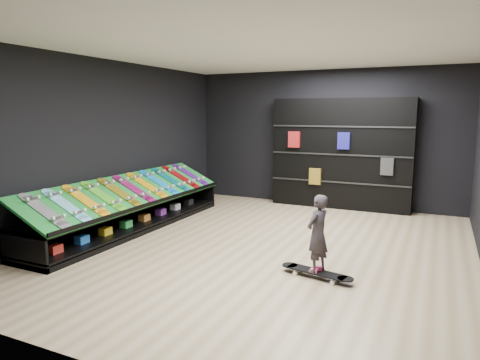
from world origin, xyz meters
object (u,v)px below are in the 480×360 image
at_px(display_rack, 132,215).
at_px(child, 317,248).
at_px(floor_skateboard, 316,274).
at_px(back_shelving, 341,154).

relative_size(display_rack, child, 7.58).
height_order(display_rack, floor_skateboard, display_rack).
height_order(back_shelving, child, back_shelving).
xyz_separation_m(back_shelving, floor_skateboard, (0.63, -4.18, -1.14)).
bearing_deg(back_shelving, floor_skateboard, -81.43).
xyz_separation_m(back_shelving, child, (0.63, -4.18, -0.80)).
bearing_deg(display_rack, floor_skateboard, -13.31).
relative_size(floor_skateboard, child, 1.65).
distance_m(display_rack, back_shelving, 4.57).
distance_m(back_shelving, child, 4.30).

